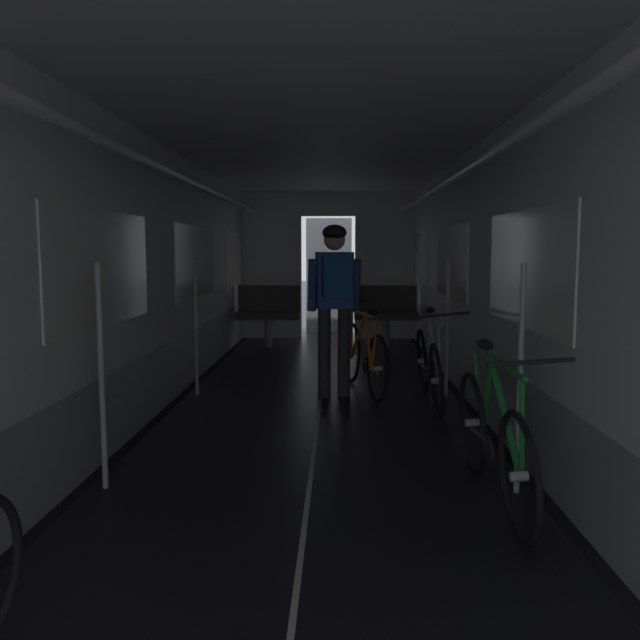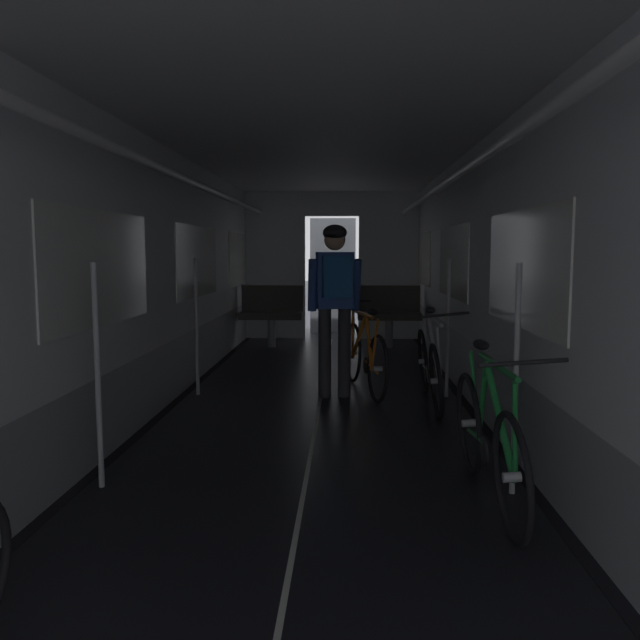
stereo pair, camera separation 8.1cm
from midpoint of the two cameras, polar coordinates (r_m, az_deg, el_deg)
train_car_shell at (r=5.32m, az=0.07°, el=8.62°), size 3.14×12.34×2.57m
bench_seat_far_left at (r=9.89m, az=-4.09°, el=0.90°), size 0.98×0.51×0.95m
bench_seat_far_right at (r=9.85m, az=6.37°, el=0.86°), size 0.98×0.51×0.95m
bicycle_green at (r=3.93m, az=15.29°, el=-10.09°), size 0.44×1.69×0.95m
bicycle_silver at (r=6.24m, az=10.09°, el=-3.97°), size 0.44×1.69×0.95m
person_cyclist_aisle at (r=6.37m, az=1.71°, el=2.57°), size 0.55×0.43×1.73m
bicycle_orange_in_aisle at (r=6.71m, az=4.32°, el=-3.17°), size 0.57×1.66×0.94m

